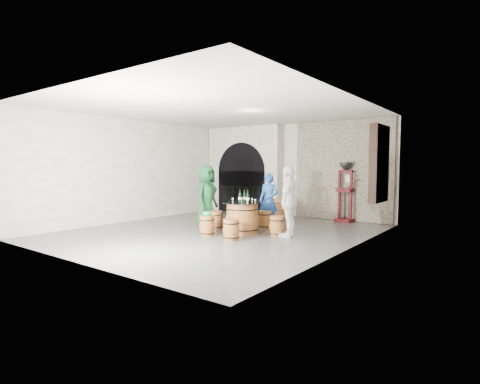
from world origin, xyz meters
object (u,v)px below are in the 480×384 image
Objects in this scene: barrel_stool_near_right at (231,230)px; person_blue at (269,201)px; barrel_stool_far at (265,220)px; wine_bottle_center at (248,198)px; barrel_stool_left at (216,220)px; side_barrel at (280,209)px; barrel_table at (242,218)px; person_green at (207,197)px; barrel_stool_right at (277,226)px; corking_press at (345,187)px; barrel_stool_near_left at (207,226)px; wine_bottle_right at (244,197)px; wine_bottle_left at (240,197)px; person_white at (289,201)px.

person_blue is (-0.22, 1.99, 0.52)m from barrel_stool_near_right.
barrel_stool_far is 1.17m from wine_bottle_center.
barrel_stool_left is at bearing 177.86° from wine_bottle_center.
side_barrel is at bearing 99.16° from person_blue.
person_green is (-1.29, 0.06, 0.47)m from barrel_table.
person_green is at bearing -176.65° from barrel_stool_right.
person_green reaches higher than barrel_stool_near_right.
barrel_stool_near_right is 0.72× the size of side_barrel.
wine_bottle_center is (1.12, -0.04, 0.69)m from barrel_stool_left.
person_green is 4.38m from corking_press.
barrel_table reaches higher than barrel_stool_near_left.
corking_press reaches higher than barrel_stool_left.
person_blue reaches higher than wine_bottle_center.
barrel_stool_far and barrel_stool_near_left have the same top height.
barrel_stool_right is at bearing -98.16° from person_green.
wine_bottle_right reaches higher than barrel_stool_far.
side_barrel is at bearing -30.99° from person_green.
barrel_stool_far is 1.00× the size of barrel_stool_right.
barrel_stool_near_right is at bearing -131.97° from person_green.
corking_press reaches higher than wine_bottle_left.
person_blue is 2.21× the size of side_barrel.
person_green is 5.38× the size of wine_bottle_right.
side_barrel is (-1.32, 2.41, 0.10)m from barrel_stool_right.
person_white reaches higher than barrel_stool_near_left.
barrel_stool_near_right is 0.29× the size of person_white.
wine_bottle_center is (0.07, -0.94, 0.69)m from barrel_stool_far.
person_white reaches higher than barrel_stool_left.
side_barrel is at bearing 98.74° from wine_bottle_right.
barrel_stool_left is at bearing -144.92° from person_blue.
barrel_stool_left is at bearing -175.54° from barrel_stool_right.
person_green is (-1.39, -0.88, 0.62)m from barrel_stool_far.
corking_press is (2.34, 3.47, 0.83)m from barrel_stool_left.
person_green is 2.52m from person_white.
barrel_table reaches higher than barrel_stool_left.
barrel_stool_left is 1.59m from barrel_stool_near_right.
barrel_stool_right is at bearing 61.04° from barrel_stool_near_right.
person_green is (-0.34, 0.02, 0.62)m from barrel_stool_left.
wine_bottle_center is (1.46, -0.06, 0.06)m from person_green.
person_green is 0.94× the size of corking_press.
person_blue is at bearing 131.91° from barrel_stool_right.
side_barrel is 0.38× the size of corking_press.
wine_bottle_right is (-1.24, -0.15, 0.06)m from person_white.
barrel_table is 0.96m from barrel_stool_far.
person_white is 2.51× the size of side_barrel.
barrel_stool_near_left is at bearing -106.68° from corking_press.
barrel_stool_far is 0.27× the size of corking_press.
barrel_stool_near_left is (-0.50, -0.81, -0.15)m from barrel_table.
person_green is 5.38× the size of wine_bottle_left.
person_blue reaches higher than barrel_stool_far.
person_white is at bearing 13.33° from wine_bottle_center.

